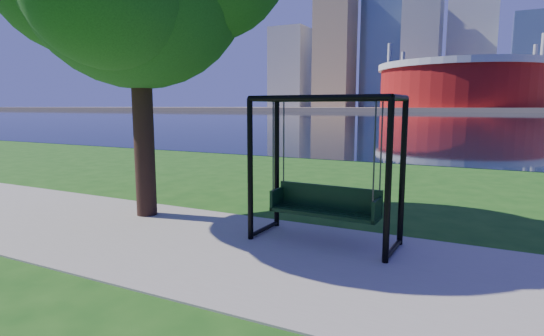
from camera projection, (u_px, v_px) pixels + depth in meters
The scene contains 7 objects.
ground at pixel (280, 247), 7.40m from camera, with size 900.00×900.00×0.00m, color #1E5114.
path at pixel (267, 255), 6.96m from camera, with size 120.00×4.00×0.03m, color #9E937F.
river at pixel (472, 117), 97.51m from camera, with size 900.00×180.00×0.02m, color black.
far_bank at pixel (483, 109), 277.57m from camera, with size 900.00×228.00×2.00m, color #937F60.
stadium at pixel (461, 83), 217.42m from camera, with size 83.00×83.00×32.00m.
skyline at pixel (479, 57), 286.31m from camera, with size 392.00×66.00×96.50m.
swing at pixel (325, 173), 7.46m from camera, with size 2.60×1.20×2.62m.
Camera 1 is at (3.08, -6.43, 2.43)m, focal length 28.00 mm.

